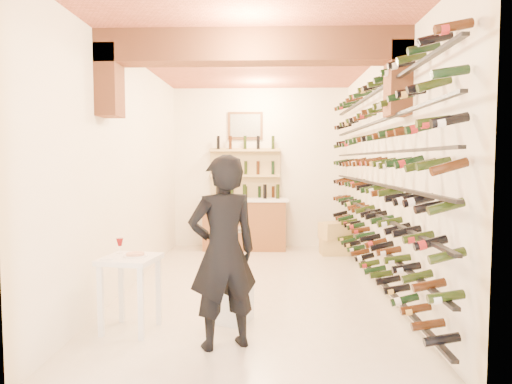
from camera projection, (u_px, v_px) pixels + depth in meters
ground at (255, 287)px, 6.27m from camera, size 6.00×6.00×0.00m
room_shell at (255, 122)px, 5.86m from camera, size 3.52×6.02×3.21m
wine_rack at (368, 176)px, 6.12m from camera, size 0.32×5.70×2.56m
back_counter at (245, 222)px, 8.89m from camera, size 1.70×0.62×1.29m
back_shelving at (245, 190)px, 9.08m from camera, size 1.40×0.31×2.73m
tasting_table at (130, 270)px, 4.63m from camera, size 0.61×0.61×0.93m
white_stool at (231, 300)px, 4.92m from camera, size 0.49×0.49×0.46m
person at (223, 252)px, 4.19m from camera, size 0.78×0.67×1.81m
chrome_barstool at (235, 247)px, 7.00m from camera, size 0.37×0.37×0.72m
crate_lower at (334, 246)px, 8.41m from camera, size 0.54×0.39×0.31m
crate_upper at (334, 230)px, 8.39m from camera, size 0.61×0.53×0.30m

